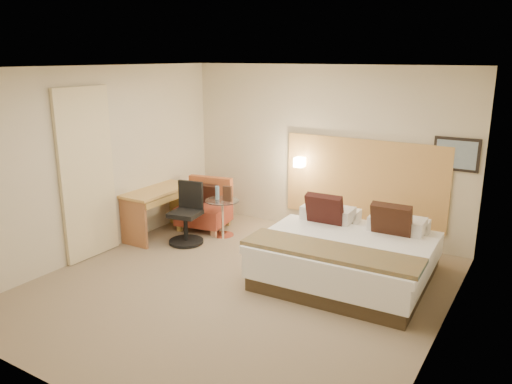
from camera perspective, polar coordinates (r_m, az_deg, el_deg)
The scene contains 19 objects.
floor at distance 6.44m, azimuth -2.03°, elevation -10.84°, with size 4.80×5.00×0.02m, color #827058.
ceiling at distance 5.78m, azimuth -2.29°, elevation 14.15°, with size 4.80×5.00×0.02m, color white.
wall_back at distance 8.12m, azimuth 7.72°, elevation 4.71°, with size 4.80×0.02×2.70m, color beige.
wall_front at distance 4.21m, azimuth -21.52°, elevation -6.32°, with size 4.80×0.02×2.70m, color beige.
wall_left at distance 7.54m, azimuth -17.62°, elevation 3.30°, with size 0.02×5.00×2.70m, color beige.
wall_right at distance 5.09m, azimuth 21.10°, elevation -2.60°, with size 0.02×5.00×2.70m, color beige.
headboard_panel at distance 7.92m, azimuth 12.13°, elevation 1.27°, with size 2.60×0.04×1.30m, color tan.
art_frame at distance 7.50m, azimuth 21.93°, elevation 4.02°, with size 0.62×0.03×0.47m, color black.
art_canvas at distance 7.48m, azimuth 21.90°, elevation 4.00°, with size 0.54×0.01×0.39m, color gray.
lamp_arm at distance 8.23m, azimuth 5.19°, elevation 3.50°, with size 0.02×0.02×0.12m, color silver.
lamp_shade at distance 8.17m, azimuth 5.00°, elevation 3.43°, with size 0.15×0.15×0.15m, color #FFEDC6.
curtain at distance 7.37m, azimuth -18.74°, elevation 1.91°, with size 0.06×0.90×2.42m, color beige.
bottle_a at distance 7.98m, azimuth -4.45°, elevation -0.09°, with size 0.07×0.07×0.22m, color #7CA4C0.
menu_folder at distance 7.87m, azimuth -3.28°, elevation -0.19°, with size 0.14×0.05×0.24m, color #3E2519.
bed at distance 6.66m, azimuth 10.52°, elevation -6.96°, with size 2.17×2.11×1.02m.
lounge_chair at distance 8.49m, azimuth -5.80°, elevation -1.86°, with size 0.90×0.82×0.83m.
side_table at distance 8.03m, azimuth -3.86°, elevation -2.78°, with size 0.65×0.65×0.61m.
desk at distance 8.12m, azimuth -10.99°, elevation -0.82°, with size 0.59×1.25×0.77m.
desk_chair at distance 7.80m, azimuth -7.89°, elevation -3.02°, with size 0.62×0.62×0.95m.
Camera 1 is at (3.21, -4.81, 2.83)m, focal length 35.00 mm.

